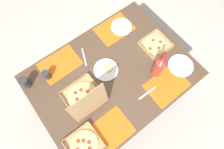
{
  "coord_description": "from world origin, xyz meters",
  "views": [
    {
      "loc": [
        0.37,
        0.48,
        2.26
      ],
      "look_at": [
        0.0,
        0.0,
        0.74
      ],
      "focal_mm": 28.86,
      "sensor_mm": 36.0,
      "label": 1
    }
  ],
  "objects_px": {
    "pizza_box_edge_far": "(84,145)",
    "soda_bottle": "(159,67)",
    "plate_near_left": "(106,70)",
    "plate_near_right": "(121,27)",
    "plate_middle": "(181,66)",
    "cup_spare": "(25,82)",
    "pizza_box_center": "(156,45)",
    "cup_clear_left": "(47,75)",
    "pizza_box_corner_left": "(85,98)"
  },
  "relations": [
    {
      "from": "pizza_box_corner_left",
      "to": "cup_spare",
      "type": "relative_size",
      "value": 3.13
    },
    {
      "from": "soda_bottle",
      "to": "plate_near_left",
      "type": "bearing_deg",
      "value": -40.83
    },
    {
      "from": "pizza_box_center",
      "to": "soda_bottle",
      "type": "xyz_separation_m",
      "value": [
        0.2,
        0.21,
        0.12
      ]
    },
    {
      "from": "plate_middle",
      "to": "cup_spare",
      "type": "relative_size",
      "value": 2.14
    },
    {
      "from": "pizza_box_edge_far",
      "to": "cup_clear_left",
      "type": "relative_size",
      "value": 2.84
    },
    {
      "from": "pizza_box_edge_far",
      "to": "plate_middle",
      "type": "relative_size",
      "value": 1.1
    },
    {
      "from": "pizza_box_center",
      "to": "plate_near_left",
      "type": "distance_m",
      "value": 0.54
    },
    {
      "from": "plate_middle",
      "to": "cup_clear_left",
      "type": "xyz_separation_m",
      "value": [
        1.02,
        -0.65,
        0.04
      ]
    },
    {
      "from": "plate_near_left",
      "to": "soda_bottle",
      "type": "bearing_deg",
      "value": 139.17
    },
    {
      "from": "pizza_box_edge_far",
      "to": "plate_near_left",
      "type": "height_order",
      "value": "pizza_box_edge_far"
    },
    {
      "from": "pizza_box_edge_far",
      "to": "cup_clear_left",
      "type": "distance_m",
      "value": 0.68
    },
    {
      "from": "plate_near_right",
      "to": "cup_clear_left",
      "type": "distance_m",
      "value": 0.86
    },
    {
      "from": "pizza_box_edge_far",
      "to": "soda_bottle",
      "type": "xyz_separation_m",
      "value": [
        -0.86,
        -0.12,
        0.12
      ]
    },
    {
      "from": "plate_near_left",
      "to": "pizza_box_edge_far",
      "type": "bearing_deg",
      "value": 38.18
    },
    {
      "from": "pizza_box_corner_left",
      "to": "cup_spare",
      "type": "bearing_deg",
      "value": -52.65
    },
    {
      "from": "pizza_box_edge_far",
      "to": "soda_bottle",
      "type": "distance_m",
      "value": 0.87
    },
    {
      "from": "pizza_box_corner_left",
      "to": "plate_middle",
      "type": "xyz_separation_m",
      "value": [
        -0.87,
        0.27,
        -0.04
      ]
    },
    {
      "from": "plate_near_left",
      "to": "plate_middle",
      "type": "xyz_separation_m",
      "value": [
        -0.57,
        0.39,
        -0.0
      ]
    },
    {
      "from": "pizza_box_edge_far",
      "to": "pizza_box_corner_left",
      "type": "relative_size",
      "value": 0.75
    },
    {
      "from": "pizza_box_center",
      "to": "pizza_box_corner_left",
      "type": "relative_size",
      "value": 0.74
    },
    {
      "from": "plate_near_left",
      "to": "cup_clear_left",
      "type": "xyz_separation_m",
      "value": [
        0.45,
        -0.27,
        0.04
      ]
    },
    {
      "from": "plate_middle",
      "to": "cup_spare",
      "type": "bearing_deg",
      "value": -30.26
    },
    {
      "from": "pizza_box_center",
      "to": "plate_near_right",
      "type": "bearing_deg",
      "value": -69.96
    },
    {
      "from": "cup_spare",
      "to": "plate_near_left",
      "type": "bearing_deg",
      "value": 153.73
    },
    {
      "from": "cup_spare",
      "to": "pizza_box_center",
      "type": "bearing_deg",
      "value": 161.23
    },
    {
      "from": "plate_near_left",
      "to": "cup_clear_left",
      "type": "height_order",
      "value": "cup_clear_left"
    },
    {
      "from": "soda_bottle",
      "to": "plate_near_right",
      "type": "bearing_deg",
      "value": -96.24
    },
    {
      "from": "cup_spare",
      "to": "cup_clear_left",
      "type": "height_order",
      "value": "cup_spare"
    },
    {
      "from": "pizza_box_corner_left",
      "to": "cup_clear_left",
      "type": "xyz_separation_m",
      "value": [
        0.15,
        -0.38,
        -0.01
      ]
    },
    {
      "from": "pizza_box_edge_far",
      "to": "soda_bottle",
      "type": "relative_size",
      "value": 0.79
    },
    {
      "from": "pizza_box_edge_far",
      "to": "cup_spare",
      "type": "bearing_deg",
      "value": -80.99
    },
    {
      "from": "pizza_box_edge_far",
      "to": "pizza_box_corner_left",
      "type": "distance_m",
      "value": 0.36
    },
    {
      "from": "plate_near_right",
      "to": "cup_spare",
      "type": "height_order",
      "value": "cup_spare"
    },
    {
      "from": "plate_near_left",
      "to": "plate_near_right",
      "type": "height_order",
      "value": "plate_near_left"
    },
    {
      "from": "pizza_box_corner_left",
      "to": "soda_bottle",
      "type": "height_order",
      "value": "pizza_box_corner_left"
    },
    {
      "from": "pizza_box_center",
      "to": "cup_spare",
      "type": "height_order",
      "value": "cup_spare"
    },
    {
      "from": "plate_near_left",
      "to": "plate_near_right",
      "type": "bearing_deg",
      "value": -145.14
    },
    {
      "from": "plate_middle",
      "to": "pizza_box_center",
      "type": "bearing_deg",
      "value": -83.98
    },
    {
      "from": "pizza_box_edge_far",
      "to": "plate_middle",
      "type": "distance_m",
      "value": 1.08
    },
    {
      "from": "plate_near_right",
      "to": "plate_near_left",
      "type": "bearing_deg",
      "value": 34.86
    },
    {
      "from": "pizza_box_edge_far",
      "to": "plate_near_left",
      "type": "xyz_separation_m",
      "value": [
        -0.52,
        -0.41,
        -0.0
      ]
    },
    {
      "from": "pizza_box_center",
      "to": "pizza_box_corner_left",
      "type": "xyz_separation_m",
      "value": [
        0.84,
        0.03,
        0.04
      ]
    },
    {
      "from": "plate_near_right",
      "to": "soda_bottle",
      "type": "distance_m",
      "value": 0.59
    },
    {
      "from": "pizza_box_edge_far",
      "to": "cup_clear_left",
      "type": "height_order",
      "value": "cup_clear_left"
    },
    {
      "from": "plate_middle",
      "to": "soda_bottle",
      "type": "xyz_separation_m",
      "value": [
        0.23,
        -0.09,
        0.12
      ]
    },
    {
      "from": "pizza_box_center",
      "to": "cup_spare",
      "type": "xyz_separation_m",
      "value": [
        1.17,
        -0.4,
        0.04
      ]
    },
    {
      "from": "pizza_box_edge_far",
      "to": "cup_spare",
      "type": "height_order",
      "value": "cup_spare"
    },
    {
      "from": "plate_near_left",
      "to": "pizza_box_center",
      "type": "bearing_deg",
      "value": 171.06
    },
    {
      "from": "plate_near_right",
      "to": "cup_clear_left",
      "type": "xyz_separation_m",
      "value": [
        0.85,
        0.01,
        0.04
      ]
    },
    {
      "from": "pizza_box_corner_left",
      "to": "soda_bottle",
      "type": "relative_size",
      "value": 1.05
    }
  ]
}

